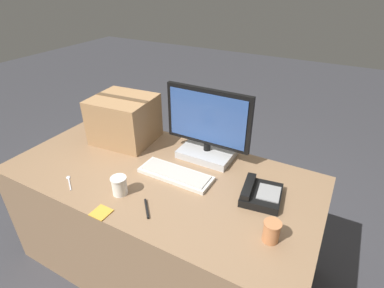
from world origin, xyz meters
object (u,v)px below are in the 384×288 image
at_px(desk_phone, 260,194).
at_px(paper_cup_left, 119,186).
at_px(monitor, 207,131).
at_px(cardboard_box, 124,119).
at_px(keyboard, 176,174).
at_px(pen_marker, 147,209).
at_px(paper_cup_right, 271,231).
at_px(spoon, 69,181).
at_px(sticky_note_pad, 101,213).

distance_m(desk_phone, paper_cup_left, 0.73).
distance_m(monitor, cardboard_box, 0.59).
relative_size(monitor, keyboard, 1.24).
bearing_deg(keyboard, paper_cup_left, -122.41).
bearing_deg(monitor, paper_cup_left, -113.29).
bearing_deg(pen_marker, paper_cup_right, 57.46).
bearing_deg(monitor, pen_marker, -94.05).
distance_m(keyboard, cardboard_box, 0.58).
xyz_separation_m(paper_cup_left, spoon, (-0.32, -0.06, -0.05)).
distance_m(paper_cup_right, spoon, 1.11).
bearing_deg(paper_cup_left, monitor, 66.71).
distance_m(spoon, sticky_note_pad, 0.36).
xyz_separation_m(keyboard, sticky_note_pad, (-0.16, -0.43, -0.01)).
relative_size(monitor, paper_cup_right, 5.33).
bearing_deg(paper_cup_right, desk_phone, 117.24).
relative_size(paper_cup_left, spoon, 0.81).
bearing_deg(keyboard, sticky_note_pad, -109.75).
bearing_deg(cardboard_box, paper_cup_right, -19.63).
bearing_deg(cardboard_box, desk_phone, -8.84).
distance_m(cardboard_box, pen_marker, 0.76).
bearing_deg(desk_phone, sticky_note_pad, -151.23).
distance_m(desk_phone, spoon, 1.05).
bearing_deg(desk_phone, cardboard_box, 162.99).
distance_m(keyboard, spoon, 0.60).
bearing_deg(spoon, sticky_note_pad, -161.50).
xyz_separation_m(cardboard_box, pen_marker, (0.54, -0.51, -0.15)).
distance_m(monitor, paper_cup_left, 0.61).
bearing_deg(keyboard, cardboard_box, 159.15).
height_order(desk_phone, paper_cup_right, paper_cup_right).
distance_m(monitor, sticky_note_pad, 0.76).
relative_size(desk_phone, cardboard_box, 0.58).
xyz_separation_m(monitor, desk_phone, (0.42, -0.23, -0.15)).
relative_size(monitor, cardboard_box, 1.29).
height_order(desk_phone, cardboard_box, cardboard_box).
bearing_deg(spoon, keyboard, -111.31).
height_order(monitor, paper_cup_right, monitor).
distance_m(cardboard_box, sticky_note_pad, 0.75).
relative_size(desk_phone, pen_marker, 2.21).
bearing_deg(monitor, paper_cup_right, -41.09).
height_order(monitor, keyboard, monitor).
bearing_deg(pen_marker, desk_phone, 84.80).
height_order(spoon, pen_marker, pen_marker).
bearing_deg(sticky_note_pad, paper_cup_left, 95.84).
bearing_deg(monitor, cardboard_box, -172.96).
height_order(monitor, cardboard_box, monitor).
height_order(paper_cup_left, pen_marker, paper_cup_left).
xyz_separation_m(monitor, paper_cup_left, (-0.24, -0.55, -0.13)).
relative_size(monitor, pen_marker, 4.94).
bearing_deg(keyboard, spoon, -146.37).
height_order(monitor, sticky_note_pad, monitor).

